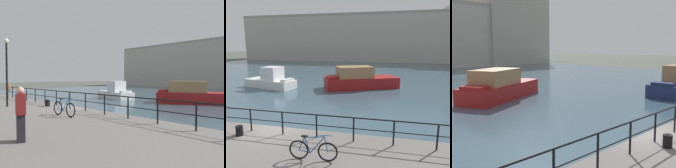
# 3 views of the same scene
# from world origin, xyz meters

# --- Properties ---
(ground_plane) EXTENTS (240.00, 240.00, 0.00)m
(ground_plane) POSITION_xyz_m (0.00, 0.00, 0.00)
(ground_plane) COLOR #4C5147
(moored_small_launch) EXTENTS (8.71, 6.09, 2.50)m
(moored_small_launch) POSITION_xyz_m (2.31, 14.64, 1.01)
(moored_small_launch) COLOR maroon
(moored_small_launch) RESTS_ON water_basin
(quay_railing) EXTENTS (22.94, 0.07, 1.08)m
(quay_railing) POSITION_xyz_m (0.83, -0.75, 1.66)
(quay_railing) COLOR black
(quay_railing) RESTS_ON quay_promenade
(mooring_bollard) EXTENTS (0.32, 0.32, 0.44)m
(mooring_bollard) POSITION_xyz_m (-1.01, -1.32, 1.14)
(mooring_bollard) COLOR black
(mooring_bollard) RESTS_ON quay_promenade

